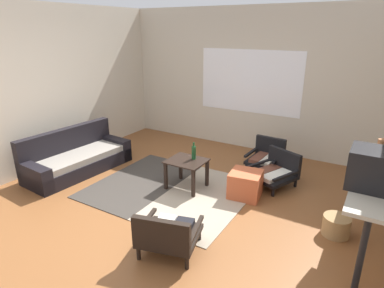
# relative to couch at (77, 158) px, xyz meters

# --- Properties ---
(ground_plane) EXTENTS (7.80, 7.80, 0.00)m
(ground_plane) POSITION_rel_couch_xyz_m (2.02, -0.43, -0.22)
(ground_plane) COLOR brown
(far_wall_with_window) EXTENTS (5.60, 0.13, 2.70)m
(far_wall_with_window) POSITION_rel_couch_xyz_m (2.02, 2.63, 1.13)
(far_wall_with_window) COLOR beige
(far_wall_with_window) RESTS_ON ground
(side_wall_left) EXTENTS (0.12, 6.60, 2.70)m
(side_wall_left) POSITION_rel_couch_xyz_m (-0.64, -0.13, 1.13)
(side_wall_left) COLOR beige
(side_wall_left) RESTS_ON ground
(area_rug) EXTENTS (2.28, 1.93, 0.01)m
(area_rug) POSITION_rel_couch_xyz_m (1.75, 0.24, -0.22)
(area_rug) COLOR #38332D
(area_rug) RESTS_ON ground
(couch) EXTENTS (0.83, 1.80, 0.71)m
(couch) POSITION_rel_couch_xyz_m (0.00, 0.00, 0.00)
(couch) COLOR black
(couch) RESTS_ON ground
(coffee_table) EXTENTS (0.56, 0.49, 0.45)m
(coffee_table) POSITION_rel_couch_xyz_m (1.93, 0.42, 0.13)
(coffee_table) COLOR black
(coffee_table) RESTS_ON ground
(armchair_by_window) EXTENTS (0.56, 0.57, 0.54)m
(armchair_by_window) POSITION_rel_couch_xyz_m (2.73, 1.69, 0.03)
(armchair_by_window) COLOR black
(armchair_by_window) RESTS_ON ground
(armchair_striped_foreground) EXTENTS (0.74, 0.71, 0.53)m
(armchair_striped_foreground) POSITION_rel_couch_xyz_m (2.56, -0.99, 0.03)
(armchair_striped_foreground) COLOR black
(armchair_striped_foreground) RESTS_ON ground
(armchair_corner) EXTENTS (0.78, 0.79, 0.51)m
(armchair_corner) POSITION_rel_couch_xyz_m (3.03, 1.24, 0.00)
(armchair_corner) COLOR black
(armchair_corner) RESTS_ON ground
(ottoman_orange) EXTENTS (0.49, 0.49, 0.38)m
(ottoman_orange) POSITION_rel_couch_xyz_m (2.79, 0.63, -0.04)
(ottoman_orange) COLOR #BC5633
(ottoman_orange) RESTS_ON ground
(console_shelf) EXTENTS (0.42, 1.77, 0.81)m
(console_shelf) POSITION_rel_couch_xyz_m (4.35, 0.30, 0.50)
(console_shelf) COLOR #B2AD9E
(console_shelf) RESTS_ON ground
(crt_television) EXTENTS (0.52, 0.42, 0.39)m
(crt_television) POSITION_rel_couch_xyz_m (4.34, 0.05, 0.78)
(crt_television) COLOR black
(crt_television) RESTS_ON console_shelf
(clay_vase) EXTENTS (0.23, 0.23, 0.33)m
(clay_vase) POSITION_rel_couch_xyz_m (4.35, 0.64, 0.70)
(clay_vase) COLOR #935B38
(clay_vase) RESTS_ON console_shelf
(glass_bottle) EXTENTS (0.06, 0.06, 0.26)m
(glass_bottle) POSITION_rel_couch_xyz_m (1.99, 0.52, 0.33)
(glass_bottle) COLOR #194723
(glass_bottle) RESTS_ON coffee_table
(wicker_basket) EXTENTS (0.31, 0.31, 0.24)m
(wicker_basket) POSITION_rel_couch_xyz_m (4.06, 0.30, -0.11)
(wicker_basket) COLOR #9E7A4C
(wicker_basket) RESTS_ON ground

